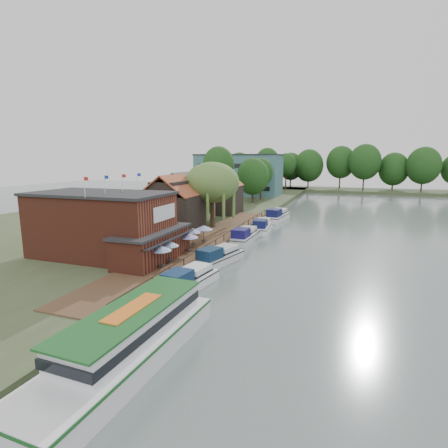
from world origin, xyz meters
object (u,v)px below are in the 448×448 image
(cottage_c, at_px, (222,192))
(cruiser_2, at_px, (245,234))
(umbrella_3, at_px, (193,238))
(umbrella_2, at_px, (188,243))
(pub, at_px, (116,225))
(cottage_a, at_px, (172,203))
(cruiser_0, at_px, (188,278))
(cottage_b, at_px, (184,196))
(cruiser_1, at_px, (218,255))
(willow, at_px, (212,195))
(umbrella_4, at_px, (204,234))
(tour_boat, at_px, (126,338))
(cruiser_3, at_px, (262,225))
(swan, at_px, (136,316))
(hotel_block, at_px, (239,174))
(cruiser_4, at_px, (277,214))
(umbrella_1, at_px, (169,252))
(umbrella_0, at_px, (161,257))

(cottage_c, xyz_separation_m, cruiser_2, (10.06, -17.86, -4.15))
(cottage_c, relative_size, umbrella_3, 3.58)
(umbrella_2, bearing_deg, pub, -149.97)
(cottage_a, bearing_deg, cruiser_0, -58.60)
(cottage_b, relative_size, cruiser_1, 1.07)
(willow, distance_m, umbrella_2, 16.85)
(umbrella_4, height_order, cruiser_0, umbrella_4)
(cruiser_2, xyz_separation_m, tour_boat, (2.32, -32.13, 0.55))
(cottage_b, relative_size, tour_boat, 0.64)
(cruiser_3, bearing_deg, cottage_b, 171.01)
(tour_boat, distance_m, swan, 6.11)
(hotel_block, distance_m, cruiser_1, 69.22)
(pub, relative_size, umbrella_2, 8.35)
(cruiser_3, bearing_deg, cruiser_1, -96.53)
(cottage_b, xyz_separation_m, cruiser_2, (14.06, -8.86, -4.15))
(willow, relative_size, cruiser_4, 1.03)
(cruiser_2, bearing_deg, cottage_c, 120.66)
(umbrella_1, bearing_deg, cruiser_2, 78.39)
(willow, distance_m, tour_boat, 37.35)
(cottage_c, bearing_deg, tour_boat, -76.08)
(hotel_block, xyz_separation_m, tour_boat, (20.39, -86.99, -5.50))
(cottage_a, xyz_separation_m, umbrella_2, (7.85, -11.04, -2.96))
(umbrella_2, bearing_deg, tour_boat, -74.49)
(cottage_b, relative_size, cruiser_2, 1.05)
(willow, distance_m, swan, 31.95)
(cruiser_0, bearing_deg, hotel_block, 111.77)
(pub, height_order, umbrella_4, pub)
(hotel_block, bearing_deg, cottage_c, -77.80)
(willow, distance_m, cruiser_2, 9.17)
(umbrella_0, bearing_deg, umbrella_2, 89.54)
(cruiser_1, distance_m, cruiser_3, 19.58)
(pub, bearing_deg, umbrella_1, -2.79)
(umbrella_2, relative_size, umbrella_3, 1.01)
(umbrella_0, xyz_separation_m, umbrella_4, (-0.08, 11.13, 0.00))
(umbrella_1, distance_m, cruiser_0, 5.27)
(cottage_a, relative_size, umbrella_0, 3.62)
(willow, distance_m, cruiser_4, 17.70)
(umbrella_3, height_order, cruiser_2, umbrella_3)
(cruiser_4, distance_m, swan, 46.06)
(swan, bearing_deg, umbrella_3, 100.72)
(cruiser_3, bearing_deg, swan, -97.45)
(hotel_block, relative_size, willow, 2.44)
(cottage_a, bearing_deg, umbrella_2, -54.60)
(umbrella_3, relative_size, cruiser_2, 0.26)
(cottage_a, distance_m, cruiser_0, 22.40)
(cruiser_3, relative_size, swan, 21.04)
(cottage_c, distance_m, cruiser_0, 39.43)
(pub, bearing_deg, cottage_c, 90.00)
(hotel_block, xyz_separation_m, umbrella_0, (14.80, -73.27, -4.86))
(umbrella_1, height_order, cruiser_0, umbrella_1)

